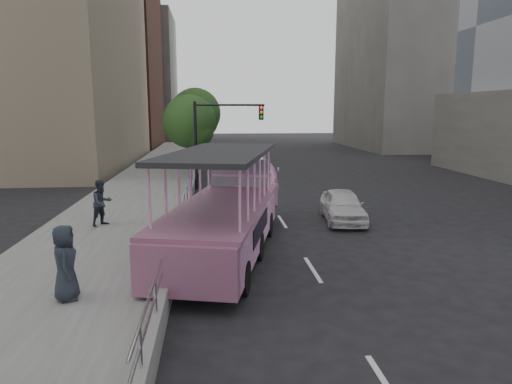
{
  "coord_description": "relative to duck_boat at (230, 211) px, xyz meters",
  "views": [
    {
      "loc": [
        -1.94,
        -14.77,
        4.69
      ],
      "look_at": [
        -0.37,
        1.48,
        1.76
      ],
      "focal_mm": 32.0,
      "sensor_mm": 36.0,
      "label": 1
    }
  ],
  "objects": [
    {
      "name": "ground",
      "position": [
        1.37,
        -0.47,
        -1.29
      ],
      "size": [
        160.0,
        160.0,
        0.0
      ],
      "primitive_type": "plane",
      "color": "black"
    },
    {
      "name": "parking_sign",
      "position": [
        -1.43,
        2.53,
        0.27
      ],
      "size": [
        0.15,
        0.54,
        2.43
      ],
      "color": "black",
      "rests_on": "ground"
    },
    {
      "name": "car",
      "position": [
        4.94,
        3.36,
        -0.61
      ],
      "size": [
        2.01,
        4.13,
        1.36
      ],
      "primitive_type": "imported",
      "rotation": [
        0.0,
        0.0,
        -0.1
      ],
      "color": "white",
      "rests_on": "ground"
    },
    {
      "name": "pedestrian_mid",
      "position": [
        -4.82,
        2.42,
        -0.1
      ],
      "size": [
        1.07,
        1.09,
        1.77
      ],
      "primitive_type": "imported",
      "rotation": [
        0.0,
        0.0,
        0.86
      ],
      "color": "#262D37",
      "rests_on": "sidewalk"
    },
    {
      "name": "pedestrian_far",
      "position": [
        -4.02,
        -4.73,
        -0.09
      ],
      "size": [
        0.76,
        0.99,
        1.8
      ],
      "primitive_type": "imported",
      "rotation": [
        0.0,
        0.0,
        1.81
      ],
      "color": "#262D37",
      "rests_on": "sidewalk"
    },
    {
      "name": "midrise_stone_b",
      "position": [
        -14.63,
        63.53,
        8.71
      ],
      "size": [
        16.0,
        14.0,
        20.0
      ],
      "primitive_type": "cube",
      "color": "gray",
      "rests_on": "ground"
    },
    {
      "name": "street_tree_far",
      "position": [
        -1.73,
        21.46,
        3.02
      ],
      "size": [
        3.97,
        3.97,
        6.45
      ],
      "color": "#312016",
      "rests_on": "ground"
    },
    {
      "name": "guardrail",
      "position": [
        -1.75,
        1.53,
        -0.14
      ],
      "size": [
        0.07,
        22.0,
        0.71
      ],
      "color": "silver",
      "rests_on": "kerb_wall"
    },
    {
      "name": "traffic_signal",
      "position": [
        -0.34,
        12.03,
        2.21
      ],
      "size": [
        4.2,
        0.32,
        5.2
      ],
      "color": "black",
      "rests_on": "ground"
    },
    {
      "name": "midrise_brick",
      "position": [
        -16.63,
        47.53,
        11.71
      ],
      "size": [
        18.0,
        16.0,
        26.0
      ],
      "primitive_type": "cube",
      "color": "brown",
      "rests_on": "ground"
    },
    {
      "name": "duck_boat",
      "position": [
        0.0,
        0.0,
        0.0
      ],
      "size": [
        4.84,
        10.74,
        3.47
      ],
      "color": "black",
      "rests_on": "ground"
    },
    {
      "name": "kerb_wall",
      "position": [
        -1.75,
        1.53,
        -0.81
      ],
      "size": [
        0.24,
        30.0,
        0.36
      ],
      "primitive_type": "cube",
      "color": "#A6A7A1",
      "rests_on": "sidewalk"
    },
    {
      "name": "midrise_stone_a",
      "position": [
        27.37,
        41.53,
        14.71
      ],
      "size": [
        20.0,
        20.0,
        32.0
      ],
      "primitive_type": "cube",
      "color": "gray",
      "rests_on": "ground"
    },
    {
      "name": "sidewalk",
      "position": [
        -4.38,
        9.53,
        -1.14
      ],
      "size": [
        5.5,
        80.0,
        0.3
      ],
      "primitive_type": "cube",
      "color": "#9B9A95",
      "rests_on": "ground"
    },
    {
      "name": "street_tree_near",
      "position": [
        -1.93,
        15.46,
        2.53
      ],
      "size": [
        3.52,
        3.52,
        5.72
      ],
      "color": "#312016",
      "rests_on": "ground"
    }
  ]
}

